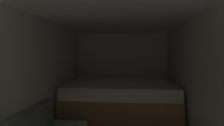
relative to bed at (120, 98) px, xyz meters
The scene contains 5 objects.
wall_back 1.14m from the bed, 89.72° to the left, with size 2.60×0.05×2.03m, color silver.
wall_left 2.25m from the bed, 126.03° to the right, with size 0.05×5.35×2.03m, color silver.
wall_right 2.25m from the bed, 53.77° to the right, with size 0.05×5.35×2.03m, color silver.
ceiling_slab 2.41m from the bed, 89.85° to the right, with size 2.60×5.35×0.05m, color white.
bed is the anchor object (origin of this frame).
Camera 1 is at (0.18, -0.25, 1.45)m, focal length 28.55 mm.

